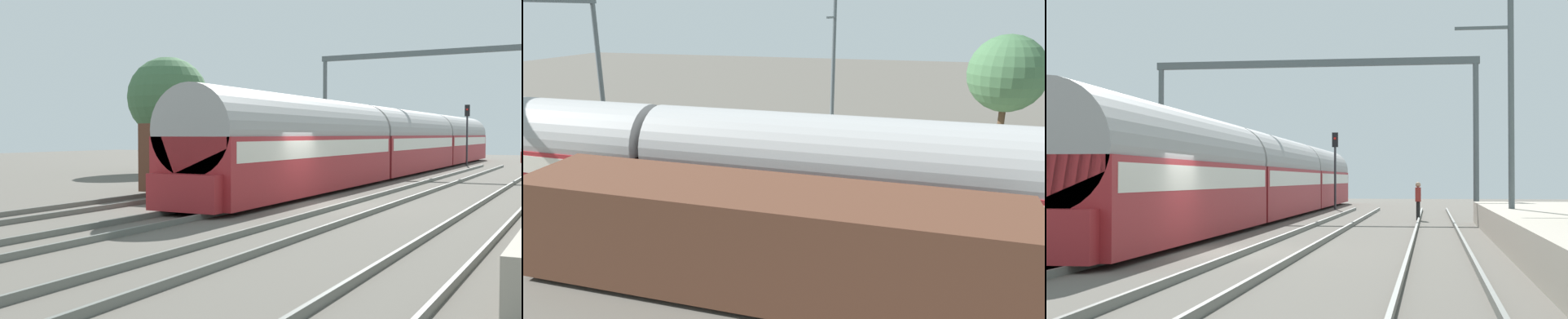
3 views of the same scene
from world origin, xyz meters
TOP-DOWN VIEW (x-y plane):
  - ground at (0.00, 0.00)m, footprint 120.00×120.00m
  - track_far_west at (-5.97, 0.00)m, footprint 1.52×60.00m
  - track_west at (-1.99, 0.00)m, footprint 1.52×60.00m
  - track_east at (1.99, 0.00)m, footprint 1.52×60.00m
  - track_far_east at (5.97, 0.00)m, footprint 1.52×60.00m
  - passenger_train at (-1.99, 19.54)m, footprint 2.93×49.20m
  - freight_car at (-5.97, 6.11)m, footprint 2.80×13.00m
  - railway_signal_far at (-0.07, 30.83)m, footprint 0.36×0.30m
  - catenary_gantry at (0.00, 20.89)m, footprint 16.34×0.28m
  - tree_west_background at (-15.71, 13.10)m, footprint 5.21×5.21m

SIDE VIEW (x-z plane):
  - ground at x=0.00m, z-range 0.00..0.00m
  - track_far_west at x=-5.97m, z-range 0.00..0.16m
  - track_west at x=-1.99m, z-range 0.00..0.16m
  - track_east at x=1.99m, z-range 0.00..0.16m
  - track_far_east at x=5.97m, z-range 0.00..0.16m
  - freight_car at x=-5.97m, z-range 0.12..2.82m
  - passenger_train at x=-1.99m, z-range 0.06..3.88m
  - railway_signal_far at x=-0.07m, z-range 0.69..5.43m
  - tree_west_background at x=-15.71m, z-range 1.09..8.51m
  - catenary_gantry at x=0.00m, z-range 1.96..9.82m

